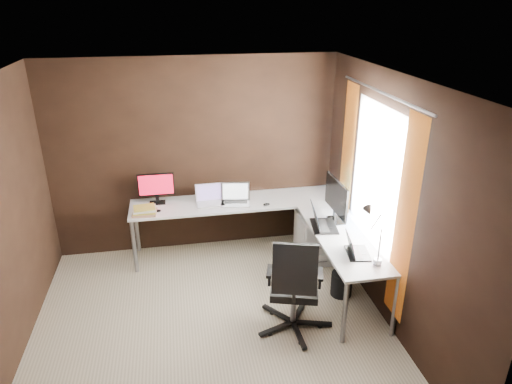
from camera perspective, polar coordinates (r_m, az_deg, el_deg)
room at (r=4.27m, az=-1.63°, el=-2.43°), size 3.60×3.60×2.50m
desk at (r=5.47m, az=2.02°, el=-3.32°), size 2.65×2.25×0.73m
drawer_pedestal at (r=5.89m, az=7.35°, el=-5.64°), size 0.42×0.50×0.60m
monitor_left at (r=5.80m, az=-12.37°, el=0.68°), size 0.45×0.13×0.39m
monitor_right at (r=5.25m, az=10.02°, el=-0.79°), size 0.16×0.62×0.51m
laptop_white at (r=5.76m, az=-5.78°, el=-0.88°), size 0.35×0.26×0.23m
laptop_silver at (r=5.75m, az=-2.59°, el=-0.83°), size 0.40×0.31×0.24m
laptop_black_big at (r=5.19m, az=8.11°, el=-3.79°), size 0.33×0.43×0.26m
laptop_black_small at (r=4.74m, az=12.28°, el=-7.08°), size 0.27×0.34×0.21m
book_stack at (r=5.61m, az=-13.76°, el=-2.27°), size 0.30×0.25×0.09m
mouse_left at (r=5.63m, az=-12.16°, el=-2.31°), size 0.09×0.07×0.03m
mouse_corner at (r=5.67m, az=1.32°, el=-1.55°), size 0.10×0.08×0.03m
desk_lamp at (r=4.48m, az=14.31°, el=-4.31°), size 0.19×0.22×0.60m
office_chair at (r=4.70m, az=4.73°, el=-13.61°), size 0.60×0.63×1.07m
wastebasket at (r=5.34m, az=10.64°, el=-11.22°), size 0.27×0.27×0.28m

